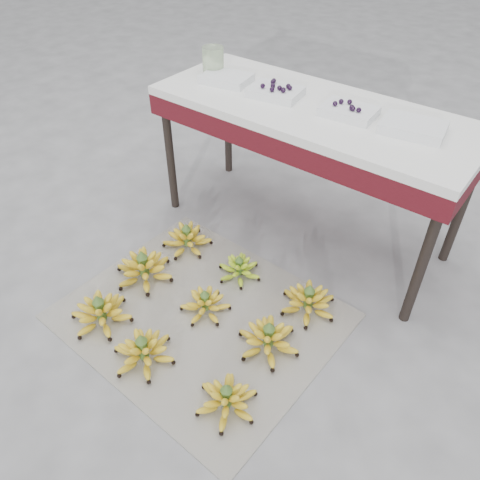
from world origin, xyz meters
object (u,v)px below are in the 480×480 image
Objects in this scene: bunch_mid_center at (205,304)px; tray_far_left at (226,78)px; bunch_back_center at (239,269)px; glass_jar at (213,61)px; bunch_mid_left at (144,269)px; bunch_back_left at (187,239)px; tray_left at (276,91)px; bunch_back_right at (308,301)px; tray_far_right at (413,127)px; vendor_table at (311,122)px; tray_right at (349,111)px; bunch_front_left at (101,313)px; bunch_front_center at (143,351)px; bunch_mid_right at (268,339)px; bunch_front_right at (227,399)px; newspaper_mat at (201,316)px.

tray_far_left is (-0.50, 0.81, 0.76)m from bunch_mid_center.
glass_jar is at bearing 151.84° from bunch_back_center.
bunch_mid_left reaches higher than bunch_back_left.
bunch_mid_left is 0.50m from bunch_back_center.
bunch_back_left is 0.94m from tray_left.
tray_far_right reaches higher than bunch_back_right.
bunch_back_center is 0.84m from vendor_table.
tray_left reaches higher than tray_far_right.
tray_far_right is (0.31, 0.02, 0.00)m from tray_right.
vendor_table is at bearing 67.84° from bunch_front_left.
bunch_mid_left is at bearing -148.16° from bunch_back_right.
bunch_front_center is at bearing -70.05° from bunch_mid_center.
bunch_back_right reaches higher than bunch_back_center.
bunch_mid_center is 1.06m from vendor_table.
tray_far_right reaches higher than vendor_table.
bunch_back_left is at bearing 89.75° from bunch_front_left.
vendor_table is (0.05, 0.54, 0.65)m from bunch_back_center.
tray_far_right is (0.52, 0.87, 0.76)m from bunch_mid_center.
bunch_back_left is at bearing -138.98° from tray_right.
glass_jar is (-0.60, 1.24, 0.80)m from bunch_front_center.
bunch_back_left is at bearing 99.38° from bunch_front_center.
bunch_back_center is (0.39, 0.32, -0.02)m from bunch_mid_left.
bunch_front_center is 1.24× the size of tray_far_left.
bunch_back_center is at bearing -17.31° from bunch_back_left.
bunch_back_left is (-0.77, 0.30, -0.00)m from bunch_mid_right.
vendor_table is (0.43, 0.53, 0.64)m from bunch_back_left.
bunch_mid_left is 1.15m from vendor_table.
tray_far_right reaches higher than bunch_front_left.
tray_left reaches higher than bunch_back_center.
bunch_back_right is (-0.02, 0.66, 0.00)m from bunch_front_right.
bunch_mid_right is at bearing -4.61° from bunch_mid_left.
bunch_mid_center is 1.12× the size of tray_left.
bunch_front_center is at bearing -94.59° from newspaper_mat.
tray_left reaches higher than bunch_back_left.
bunch_mid_left reaches higher than bunch_front_right.
bunch_back_left is 1.22× the size of bunch_back_center.
newspaper_mat is 3.89× the size of bunch_mid_center.
bunch_back_center is (0.01, 0.68, -0.01)m from bunch_front_center.
bunch_back_right is (0.39, 0.32, 0.01)m from bunch_mid_center.
bunch_front_right is (0.76, 0.01, -0.01)m from bunch_front_left.
bunch_front_right is at bearing -54.98° from bunch_back_left.
glass_jar is at bearing 96.92° from bunch_front_center.
tray_right is at bearing 80.45° from bunch_back_center.
bunch_back_left is at bearing 139.52° from newspaper_mat.
bunch_back_left is 0.91m from tray_far_left.
bunch_front_center is 1.38m from vendor_table.
glass_jar is (-1.03, 0.54, 0.80)m from bunch_back_right.
bunch_mid_center is 1.00× the size of bunch_back_right.
bunch_front_center is 1.04× the size of bunch_back_left.
tray_far_left is (-0.53, -0.03, 0.11)m from vendor_table.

